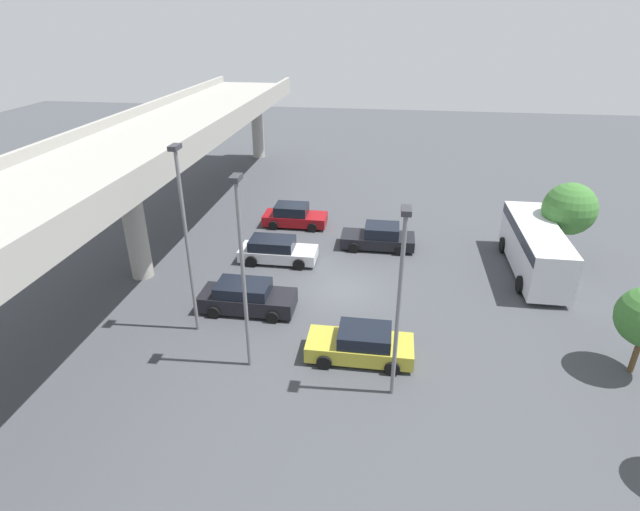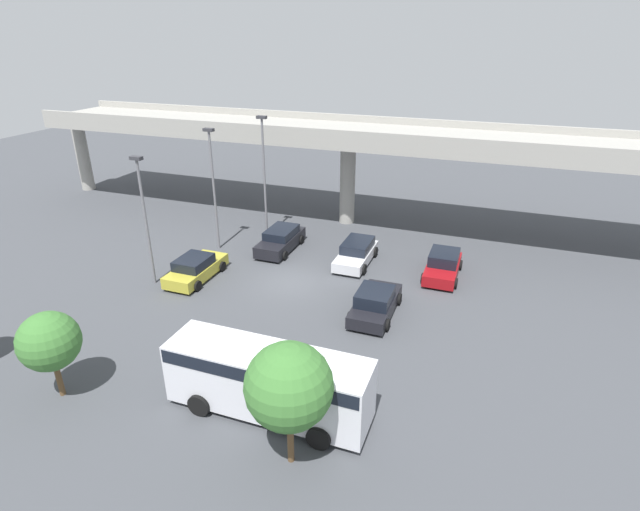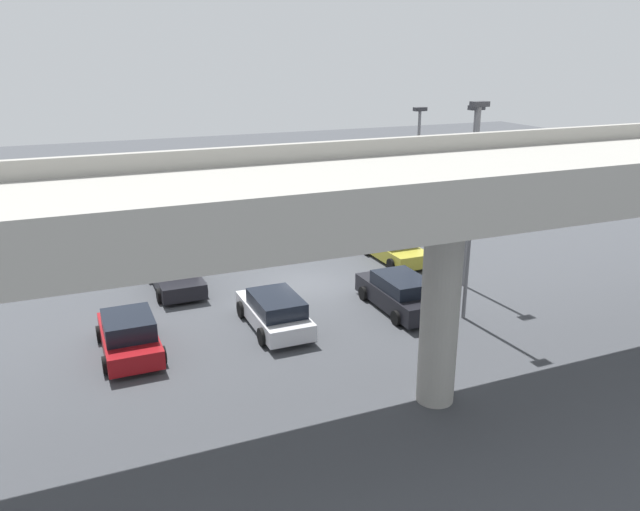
# 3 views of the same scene
# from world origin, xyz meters

# --- Properties ---
(ground_plane) EXTENTS (113.57, 113.57, 0.00)m
(ground_plane) POSITION_xyz_m (0.00, 0.00, 0.00)
(ground_plane) COLOR #424449
(highway_overpass) EXTENTS (54.19, 6.97, 7.98)m
(highway_overpass) POSITION_xyz_m (0.00, 11.42, 6.74)
(highway_overpass) COLOR #9E9B93
(highway_overpass) RESTS_ON ground_plane
(parked_car_0) EXTENTS (2.18, 4.62, 1.49)m
(parked_car_0) POSITION_xyz_m (-5.79, -1.54, 0.70)
(parked_car_0) COLOR gold
(parked_car_0) RESTS_ON ground_plane
(parked_car_1) EXTENTS (2.17, 4.80, 1.54)m
(parked_car_1) POSITION_xyz_m (-2.70, 4.46, 0.74)
(parked_car_1) COLOR black
(parked_car_1) RESTS_ON ground_plane
(parked_car_2) EXTENTS (2.14, 4.64, 1.47)m
(parked_car_2) POSITION_xyz_m (2.94, 4.20, 0.72)
(parked_car_2) COLOR silver
(parked_car_2) RESTS_ON ground_plane
(parked_car_3) EXTENTS (2.24, 4.66, 1.55)m
(parked_car_3) POSITION_xyz_m (5.80, -1.87, 0.71)
(parked_car_3) COLOR black
(parked_car_3) RESTS_ON ground_plane
(parked_car_4) EXTENTS (2.17, 4.42, 1.56)m
(parked_car_4) POSITION_xyz_m (8.62, 4.21, 0.73)
(parked_car_4) COLOR maroon
(parked_car_4) RESTS_ON ground_plane
(shuttle_bus) EXTENTS (8.29, 2.56, 2.85)m
(shuttle_bus) POSITION_xyz_m (3.70, -10.80, 1.70)
(shuttle_bus) COLOR silver
(shuttle_bus) RESTS_ON ground_plane
(lamp_post_near_aisle) EXTENTS (0.70, 0.35, 8.45)m
(lamp_post_near_aisle) POSITION_xyz_m (-6.96, 3.15, 4.92)
(lamp_post_near_aisle) COLOR slate
(lamp_post_near_aisle) RESTS_ON ground_plane
(lamp_post_mid_lot) EXTENTS (0.70, 0.35, 8.90)m
(lamp_post_mid_lot) POSITION_xyz_m (-4.71, 6.35, 5.15)
(lamp_post_mid_lot) COLOR slate
(lamp_post_mid_lot) RESTS_ON ground_plane
(lamp_post_by_overpass) EXTENTS (0.70, 0.35, 7.88)m
(lamp_post_by_overpass) POSITION_xyz_m (-7.87, -2.94, 4.62)
(lamp_post_by_overpass) COLOR slate
(lamp_post_by_overpass) RESTS_ON ground_plane
(tree_front_left) EXTENTS (2.04, 2.04, 3.92)m
(tree_front_left) POSITION_xyz_m (-10.80, -13.04, 2.88)
(tree_front_left) COLOR brown
(tree_front_left) RESTS_ON ground_plane
(tree_front_centre) EXTENTS (2.49, 2.49, 3.95)m
(tree_front_centre) POSITION_xyz_m (-5.07, -12.93, 2.70)
(tree_front_centre) COLOR brown
(tree_front_centre) RESTS_ON ground_plane
(tree_front_right) EXTENTS (3.06, 3.06, 4.88)m
(tree_front_right) POSITION_xyz_m (5.54, -12.84, 3.34)
(tree_front_right) COLOR brown
(tree_front_right) RESTS_ON ground_plane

